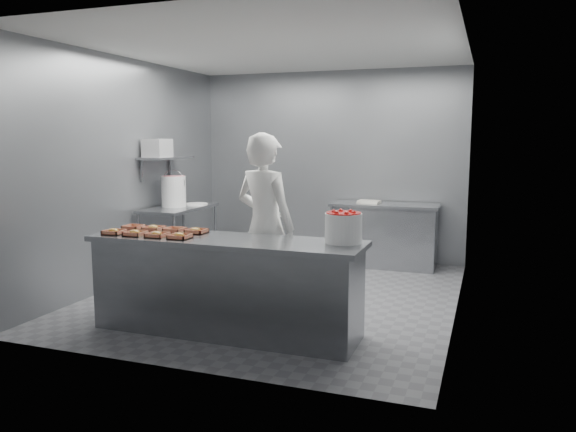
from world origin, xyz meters
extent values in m
plane|color=#4C4C51|center=(0.00, 0.00, 0.00)|extent=(4.50, 4.50, 0.00)
plane|color=white|center=(0.00, 0.00, 2.80)|extent=(4.50, 4.50, 0.00)
cube|color=slate|center=(0.00, 2.25, 1.40)|extent=(4.00, 0.04, 2.80)
cube|color=slate|center=(-2.00, 0.00, 1.40)|extent=(0.04, 4.50, 2.80)
cube|color=slate|center=(2.00, 0.00, 1.40)|extent=(0.04, 4.50, 2.80)
cube|color=slate|center=(0.00, -1.35, 0.88)|extent=(2.60, 0.70, 0.05)
cube|color=slate|center=(0.00, -1.35, 0.42)|extent=(2.50, 0.64, 0.85)
cube|color=slate|center=(-1.65, 0.60, 0.88)|extent=(0.60, 1.20, 0.04)
cube|color=slate|center=(-1.65, 0.60, 0.20)|extent=(0.56, 1.15, 0.03)
cylinder|color=slate|center=(-1.91, 0.04, 0.44)|extent=(0.04, 0.04, 0.88)
cylinder|color=slate|center=(-1.39, 0.04, 0.44)|extent=(0.04, 0.04, 0.88)
cylinder|color=slate|center=(-1.91, 1.16, 0.44)|extent=(0.04, 0.04, 0.88)
cylinder|color=slate|center=(-1.39, 1.16, 0.44)|extent=(0.04, 0.04, 0.88)
cube|color=slate|center=(0.90, 1.90, 0.88)|extent=(1.50, 0.60, 0.05)
cube|color=slate|center=(0.90, 1.90, 0.42)|extent=(1.44, 0.55, 0.85)
cube|color=slate|center=(-1.82, 0.60, 1.55)|extent=(0.35, 0.90, 0.03)
cube|color=tan|center=(-1.10, -1.51, 0.92)|extent=(0.18, 0.18, 0.04)
cube|color=white|center=(-1.06, -1.49, 0.91)|extent=(0.10, 0.06, 0.00)
ellipsoid|color=gold|center=(-1.11, -1.51, 0.93)|extent=(0.10, 0.10, 0.05)
cube|color=tan|center=(-0.86, -1.51, 0.92)|extent=(0.18, 0.18, 0.04)
cube|color=white|center=(-0.82, -1.49, 0.91)|extent=(0.10, 0.06, 0.00)
ellipsoid|color=gold|center=(-0.87, -1.51, 0.93)|extent=(0.10, 0.10, 0.05)
cube|color=tan|center=(-0.62, -1.51, 0.92)|extent=(0.18, 0.18, 0.04)
cube|color=white|center=(-0.58, -1.49, 0.91)|extent=(0.10, 0.06, 0.00)
ellipsoid|color=gold|center=(-0.63, -1.51, 0.93)|extent=(0.10, 0.10, 0.05)
cube|color=tan|center=(-0.38, -1.51, 0.92)|extent=(0.18, 0.18, 0.04)
cube|color=white|center=(-0.34, -1.49, 0.91)|extent=(0.10, 0.06, 0.00)
ellipsoid|color=gold|center=(-0.39, -1.51, 0.93)|extent=(0.10, 0.10, 0.05)
cube|color=tan|center=(-1.10, -1.19, 0.92)|extent=(0.18, 0.18, 0.04)
cube|color=white|center=(-1.06, -1.18, 0.91)|extent=(0.10, 0.06, 0.00)
cube|color=tan|center=(-0.86, -1.19, 0.92)|extent=(0.18, 0.18, 0.04)
cube|color=white|center=(-0.82, -1.18, 0.91)|extent=(0.10, 0.06, 0.00)
ellipsoid|color=gold|center=(-0.87, -1.19, 0.93)|extent=(0.10, 0.10, 0.05)
cube|color=tan|center=(-0.62, -1.19, 0.92)|extent=(0.18, 0.18, 0.04)
cube|color=white|center=(-0.58, -1.18, 0.91)|extent=(0.10, 0.06, 0.00)
cube|color=tan|center=(-0.38, -1.19, 0.92)|extent=(0.18, 0.18, 0.04)
cube|color=white|center=(-0.34, -1.18, 0.91)|extent=(0.10, 0.06, 0.00)
ellipsoid|color=gold|center=(-0.39, -1.19, 0.93)|extent=(0.10, 0.10, 0.05)
imported|color=white|center=(0.15, -0.75, 0.93)|extent=(0.78, 0.63, 1.87)
cylinder|color=white|center=(1.08, -1.20, 1.03)|extent=(0.33, 0.33, 0.26)
cylinder|color=red|center=(1.08, -1.20, 1.15)|extent=(0.31, 0.31, 0.04)
cylinder|color=white|center=(-1.71, 0.58, 1.10)|extent=(0.32, 0.32, 0.41)
cylinder|color=#E1707E|center=(-1.71, 0.58, 1.30)|extent=(0.30, 0.30, 0.02)
torus|color=slate|center=(-1.71, 0.58, 1.23)|extent=(0.34, 0.01, 0.34)
cylinder|color=white|center=(-1.51, 0.84, 0.91)|extent=(0.38, 0.38, 0.02)
cube|color=#CCB28C|center=(-1.58, 0.86, 0.91)|extent=(0.16, 0.14, 0.02)
cube|color=gray|center=(-1.82, 0.39, 1.68)|extent=(0.29, 0.33, 0.24)
cube|color=silver|center=(0.67, 1.90, 0.92)|extent=(0.32, 0.24, 0.04)
camera|label=1|loc=(2.27, -5.94, 1.82)|focal=35.00mm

